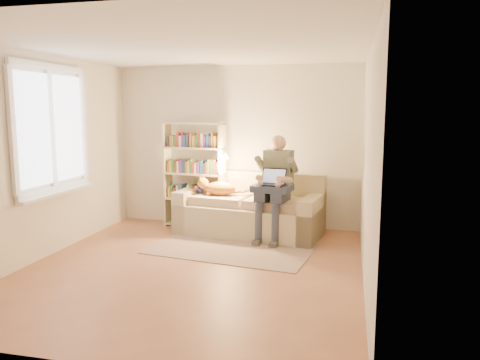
% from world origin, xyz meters
% --- Properties ---
extents(floor, '(4.50, 4.50, 0.00)m').
position_xyz_m(floor, '(0.00, 0.00, 0.00)').
color(floor, '#965F44').
rests_on(floor, ground).
extents(ceiling, '(4.00, 4.50, 0.02)m').
position_xyz_m(ceiling, '(0.00, 0.00, 2.60)').
color(ceiling, white).
rests_on(ceiling, wall_back).
extents(wall_left, '(0.02, 4.50, 2.60)m').
position_xyz_m(wall_left, '(-2.00, 0.00, 1.30)').
color(wall_left, silver).
rests_on(wall_left, floor).
extents(wall_right, '(0.02, 4.50, 2.60)m').
position_xyz_m(wall_right, '(2.00, 0.00, 1.30)').
color(wall_right, silver).
rests_on(wall_right, floor).
extents(wall_back, '(4.00, 0.02, 2.60)m').
position_xyz_m(wall_back, '(0.00, 2.25, 1.30)').
color(wall_back, silver).
rests_on(wall_back, floor).
extents(wall_front, '(4.00, 0.02, 2.60)m').
position_xyz_m(wall_front, '(0.00, -2.25, 1.30)').
color(wall_front, silver).
rests_on(wall_front, floor).
extents(window, '(0.12, 1.52, 1.69)m').
position_xyz_m(window, '(-1.95, 0.20, 1.38)').
color(window, white).
rests_on(window, wall_left).
extents(sofa, '(2.30, 1.30, 0.92)m').
position_xyz_m(sofa, '(0.34, 1.75, 0.34)').
color(sofa, '#C1B288').
rests_on(sofa, floor).
extents(person, '(0.50, 0.71, 1.53)m').
position_xyz_m(person, '(0.76, 1.52, 0.87)').
color(person, '#666D58').
rests_on(person, sofa).
extents(cat, '(0.73, 0.32, 0.26)m').
position_xyz_m(cat, '(-0.20, 1.69, 0.70)').
color(cat, '#FD9F31').
rests_on(cat, sofa).
extents(blanket, '(0.60, 0.51, 0.09)m').
position_xyz_m(blanket, '(0.76, 1.37, 0.78)').
color(blanket, '#283146').
rests_on(blanket, person).
extents(laptop, '(0.40, 0.37, 0.29)m').
position_xyz_m(laptop, '(0.76, 1.38, 0.89)').
color(laptop, black).
rests_on(laptop, blanket).
extents(bookshelf, '(1.13, 0.46, 1.71)m').
position_xyz_m(bookshelf, '(-0.61, 1.90, 0.95)').
color(bookshelf, beige).
rests_on(bookshelf, floor).
extents(rug, '(2.33, 1.59, 0.01)m').
position_xyz_m(rug, '(0.27, 0.84, 0.01)').
color(rug, gray).
rests_on(rug, floor).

